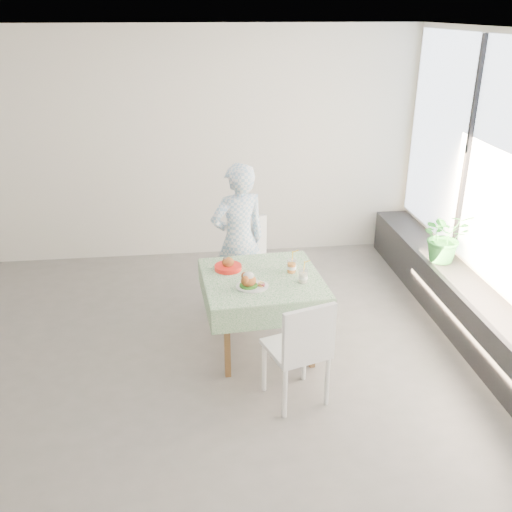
{
  "coord_description": "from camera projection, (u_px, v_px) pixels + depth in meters",
  "views": [
    {
      "loc": [
        0.17,
        -4.42,
        2.95
      ],
      "look_at": [
        0.73,
        0.18,
        0.93
      ],
      "focal_mm": 40.0,
      "sensor_mm": 36.0,
      "label": 1
    }
  ],
  "objects": [
    {
      "name": "floor",
      "position": [
        179.0,
        361.0,
        5.19
      ],
      "size": [
        6.0,
        6.0,
        0.0
      ],
      "primitive_type": "plane",
      "color": "#5F5D5A",
      "rests_on": "ground"
    },
    {
      "name": "ceiling",
      "position": [
        157.0,
        31.0,
        4.06
      ],
      "size": [
        6.0,
        6.0,
        0.0
      ],
      "primitive_type": "plane",
      "rotation": [
        3.14,
        0.0,
        0.0
      ],
      "color": "white",
      "rests_on": "ground"
    },
    {
      "name": "wall_back",
      "position": [
        173.0,
        147.0,
        6.9
      ],
      "size": [
        6.0,
        0.02,
        2.8
      ],
      "primitive_type": "cube",
      "color": "white",
      "rests_on": "ground"
    },
    {
      "name": "wall_front",
      "position": [
        159.0,
        418.0,
        2.35
      ],
      "size": [
        6.0,
        0.02,
        2.8
      ],
      "primitive_type": "cube",
      "color": "white",
      "rests_on": "ground"
    },
    {
      "name": "window_ledge",
      "position": [
        475.0,
        319.0,
        5.4
      ],
      "size": [
        0.4,
        4.8,
        0.5
      ],
      "primitive_type": "cube",
      "color": "black",
      "rests_on": "ground"
    },
    {
      "name": "cafe_table",
      "position": [
        262.0,
        305.0,
        5.21
      ],
      "size": [
        1.11,
        1.11,
        0.74
      ],
      "color": "brown",
      "rests_on": "ground"
    },
    {
      "name": "chair_far",
      "position": [
        258.0,
        285.0,
        5.92
      ],
      "size": [
        0.62,
        0.62,
        0.98
      ],
      "color": "white",
      "rests_on": "ground"
    },
    {
      "name": "chair_near",
      "position": [
        296.0,
        369.0,
        4.58
      ],
      "size": [
        0.55,
        0.55,
        0.93
      ],
      "color": "white",
      "rests_on": "ground"
    },
    {
      "name": "diner",
      "position": [
        239.0,
        240.0,
        5.74
      ],
      "size": [
        0.67,
        0.55,
        1.6
      ],
      "primitive_type": "imported",
      "rotation": [
        0.0,
        0.0,
        3.46
      ],
      "color": "#82AED1",
      "rests_on": "ground"
    },
    {
      "name": "main_dish",
      "position": [
        250.0,
        283.0,
        4.88
      ],
      "size": [
        0.29,
        0.29,
        0.15
      ],
      "color": "white",
      "rests_on": "cafe_table"
    },
    {
      "name": "juice_cup_orange",
      "position": [
        292.0,
        267.0,
        5.16
      ],
      "size": [
        0.09,
        0.09,
        0.25
      ],
      "color": "white",
      "rests_on": "cafe_table"
    },
    {
      "name": "juice_cup_lemonade",
      "position": [
        303.0,
        276.0,
        4.98
      ],
      "size": [
        0.09,
        0.09,
        0.24
      ],
      "color": "white",
      "rests_on": "cafe_table"
    },
    {
      "name": "second_dish",
      "position": [
        228.0,
        266.0,
        5.23
      ],
      "size": [
        0.25,
        0.25,
        0.12
      ],
      "color": "red",
      "rests_on": "cafe_table"
    },
    {
      "name": "potted_plant",
      "position": [
        445.0,
        236.0,
        5.91
      ],
      "size": [
        0.5,
        0.43,
        0.55
      ],
      "primitive_type": "imported",
      "rotation": [
        0.0,
        0.0,
        0.01
      ],
      "color": "#287A2E",
      "rests_on": "window_ledge"
    }
  ]
}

